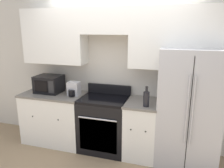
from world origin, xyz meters
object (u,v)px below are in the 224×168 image
oven_range (104,123)px  refrigerator (188,107)px  microwave (49,84)px  bottle (146,99)px

oven_range → refrigerator: bearing=3.1°
microwave → refrigerator: bearing=0.6°
microwave → bottle: bottle is taller
microwave → bottle: bearing=-7.5°
oven_range → microwave: (-1.05, 0.05, 0.60)m
refrigerator → bottle: 0.67m
refrigerator → microwave: size_ratio=3.95×
refrigerator → bottle: refrigerator is taller
oven_range → refrigerator: 1.38m
microwave → oven_range: bearing=-2.6°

